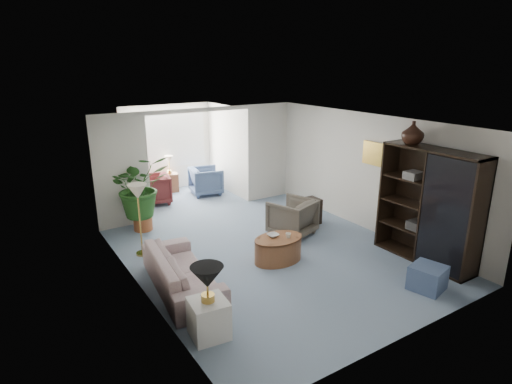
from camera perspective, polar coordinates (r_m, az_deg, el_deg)
floor at (r=8.16m, az=2.30°, el=-8.46°), size 6.00×6.00×0.00m
sunroom_floor at (r=11.52m, az=-9.43°, el=-0.89°), size 2.60×2.60×0.00m
back_pier_left at (r=9.59m, az=-17.59°, el=2.62°), size 1.20×0.12×2.50m
back_pier_right at (r=11.14m, az=1.58°, el=5.38°), size 1.20×0.12×2.50m
back_header at (r=10.02m, az=-7.56°, el=10.86°), size 2.60×0.12×0.10m
window_pane at (r=12.16m, az=-11.80°, el=6.75°), size 2.20×0.02×1.50m
window_blinds at (r=12.13m, az=-11.75°, el=6.73°), size 2.20×0.02×1.50m
framed_picture at (r=9.12m, az=15.64°, el=4.98°), size 0.04×0.50×0.40m
sofa at (r=7.02m, az=-9.90°, el=-10.40°), size 1.06×2.19×0.62m
end_table at (r=5.91m, az=-6.37°, el=-16.52°), size 0.53×0.53×0.53m
table_lamp at (r=5.59m, az=-6.58°, el=-11.28°), size 0.44×0.44×0.30m
floor_lamp at (r=8.03m, az=-15.64°, el=0.04°), size 0.36×0.36×0.28m
coffee_table at (r=7.87m, az=2.99°, el=-7.66°), size 0.98×0.98×0.45m
coffee_bowl at (r=7.82m, az=2.29°, el=-5.82°), size 0.21×0.21×0.05m
coffee_cup at (r=7.77m, az=4.36°, el=-5.84°), size 0.10×0.10×0.09m
wingback_chair at (r=8.98m, az=4.88°, el=-3.37°), size 1.06×1.07×0.77m
side_table_dark at (r=9.65m, az=7.10°, el=-2.59°), size 0.48×0.39×0.57m
entertainment_cabinet at (r=8.19m, az=22.16°, el=-1.79°), size 0.50×1.88×2.09m
cabinet_urn at (r=8.19m, az=20.31°, el=7.47°), size 0.40×0.40×0.41m
ottoman at (r=7.49m, az=22.03°, el=-10.61°), size 0.60×0.60×0.40m
plant_pot at (r=9.58m, az=-14.92°, el=-4.02°), size 0.40×0.40×0.32m
house_plant at (r=9.32m, az=-15.31°, el=0.76°), size 1.21×1.05×1.35m
sunroom_chair_blue at (r=11.75m, az=-6.72°, el=1.49°), size 0.95×0.93×0.75m
sunroom_chair_maroon at (r=11.21m, az=-13.62°, el=0.34°), size 0.95×0.93×0.75m
sunroom_table at (r=12.16m, az=-11.44°, el=1.25°), size 0.48×0.40×0.52m
shelf_clutter at (r=8.15m, az=22.11°, el=-2.38°), size 0.30×1.15×1.06m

